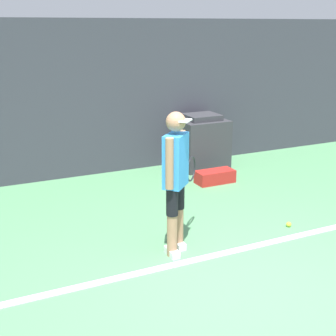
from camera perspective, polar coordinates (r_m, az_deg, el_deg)
ground_plane at (r=4.90m, az=10.42°, el=-14.93°), size 24.00×24.00×0.00m
back_wall at (r=8.32m, az=-7.51°, el=8.42°), size 24.00×0.10×2.68m
court_baseline at (r=5.52m, az=5.12°, el=-10.70°), size 21.60×0.10×0.01m
tennis_player at (r=5.29m, az=0.98°, el=-1.03°), size 0.73×0.72×1.67m
tennis_ball at (r=6.45m, az=14.51°, el=-6.67°), size 0.07×0.07×0.07m
covered_chair at (r=8.72m, az=4.10°, el=3.14°), size 0.86×0.75×1.01m
equipment_bag at (r=7.96m, az=5.75°, el=-1.05°), size 0.66×0.31×0.22m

